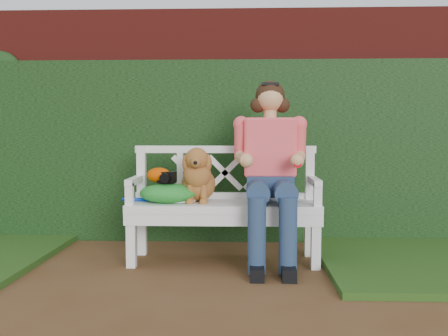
{
  "coord_description": "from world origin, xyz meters",
  "views": [
    {
      "loc": [
        0.5,
        -3.28,
        1.04
      ],
      "look_at": [
        0.33,
        0.85,
        0.75
      ],
      "focal_mm": 42.0,
      "sensor_mm": 36.0,
      "label": 1
    }
  ],
  "objects": [
    {
      "name": "ground",
      "position": [
        0.0,
        0.0,
        0.0
      ],
      "size": [
        60.0,
        60.0,
        0.0
      ],
      "primitive_type": "plane",
      "color": "#553319"
    },
    {
      "name": "brick_wall",
      "position": [
        0.0,
        1.9,
        1.1
      ],
      "size": [
        10.0,
        0.3,
        2.2
      ],
      "primitive_type": "cube",
      "color": "maroon",
      "rests_on": "ground"
    },
    {
      "name": "dog",
      "position": [
        0.13,
        0.85,
        0.7
      ],
      "size": [
        0.39,
        0.46,
        0.44
      ],
      "primitive_type": null,
      "rotation": [
        0.0,
        0.0,
        0.28
      ],
      "color": "#A56B2D",
      "rests_on": "garden_bench"
    },
    {
      "name": "tennis_racket",
      "position": [
        -0.08,
        0.85,
        0.5
      ],
      "size": [
        0.68,
        0.49,
        0.03
      ],
      "primitive_type": null,
      "rotation": [
        0.0,
        0.0,
        -0.41
      ],
      "color": "white",
      "rests_on": "garden_bench"
    },
    {
      "name": "green_bag",
      "position": [
        -0.1,
        0.8,
        0.56
      ],
      "size": [
        0.55,
        0.49,
        0.15
      ],
      "primitive_type": null,
      "rotation": [
        0.0,
        0.0,
        0.36
      ],
      "color": "#297136",
      "rests_on": "garden_bench"
    },
    {
      "name": "baseball_glove",
      "position": [
        -0.18,
        0.82,
        0.69
      ],
      "size": [
        0.19,
        0.15,
        0.12
      ],
      "primitive_type": "ellipsoid",
      "rotation": [
        0.0,
        0.0,
        -0.03
      ],
      "color": "#C84100",
      "rests_on": "green_bag"
    },
    {
      "name": "garden_bench",
      "position": [
        0.33,
        0.85,
        0.24
      ],
      "size": [
        1.63,
        0.74,
        0.48
      ],
      "primitive_type": null,
      "rotation": [
        0.0,
        0.0,
        0.09
      ],
      "color": "white",
      "rests_on": "ground"
    },
    {
      "name": "seated_woman",
      "position": [
        0.7,
        0.83,
        0.72
      ],
      "size": [
        0.83,
        0.96,
        1.43
      ],
      "primitive_type": null,
      "rotation": [
        0.0,
        0.0,
        -0.32
      ],
      "color": "#C94652",
      "rests_on": "ground"
    },
    {
      "name": "camera_item",
      "position": [
        -0.12,
        0.81,
        0.68
      ],
      "size": [
        0.15,
        0.12,
        0.09
      ],
      "primitive_type": "cube",
      "rotation": [
        0.0,
        0.0,
        -0.18
      ],
      "color": "black",
      "rests_on": "green_bag"
    },
    {
      "name": "ivy_hedge",
      "position": [
        0.0,
        1.68,
        0.85
      ],
      "size": [
        10.0,
        0.18,
        1.7
      ],
      "primitive_type": "cube",
      "color": "#285A20",
      "rests_on": "ground"
    }
  ]
}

